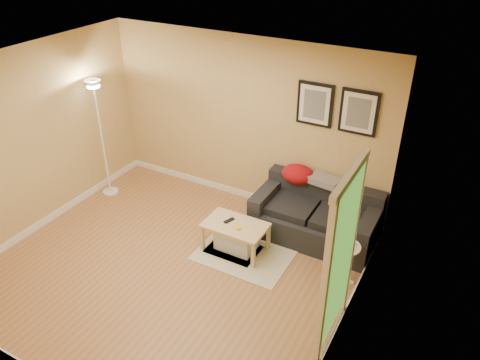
{
  "coord_description": "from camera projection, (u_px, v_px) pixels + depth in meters",
  "views": [
    {
      "loc": [
        3.04,
        -3.69,
        4.08
      ],
      "look_at": [
        0.55,
        0.85,
        1.05
      ],
      "focal_mm": 34.96,
      "sensor_mm": 36.0,
      "label": 1
    }
  ],
  "objects": [
    {
      "name": "floor_lamp",
      "position": [
        103.0,
        143.0,
        7.28
      ],
      "size": [
        0.25,
        0.25,
        1.92
      ],
      "primitive_type": null,
      "color": "white",
      "rests_on": "ground"
    },
    {
      "name": "coffee_table",
      "position": [
        235.0,
        237.0,
        6.34
      ],
      "size": [
        0.85,
        0.52,
        0.42
      ],
      "primitive_type": null,
      "rotation": [
        0.0,
        0.0,
        0.01
      ],
      "color": "beige",
      "rests_on": "ground"
    },
    {
      "name": "wall_front",
      "position": [
        21.0,
        288.0,
        3.95
      ],
      "size": [
        4.5,
        0.0,
        4.5
      ],
      "primitive_type": "plane",
      "rotation": [
        -1.57,
        0.0,
        0.0
      ],
      "color": "tan",
      "rests_on": "ground"
    },
    {
      "name": "wall_right",
      "position": [
        351.0,
        239.0,
        4.53
      ],
      "size": [
        0.0,
        4.0,
        4.0
      ],
      "primitive_type": "plane",
      "rotation": [
        1.57,
        0.0,
        -1.57
      ],
      "color": "tan",
      "rests_on": "ground"
    },
    {
      "name": "side_table",
      "position": [
        344.0,
        263.0,
        5.79
      ],
      "size": [
        0.35,
        0.35,
        0.54
      ],
      "primitive_type": null,
      "color": "white",
      "rests_on": "ground"
    },
    {
      "name": "red_throw",
      "position": [
        298.0,
        174.0,
        6.7
      ],
      "size": [
        0.48,
        0.36,
        0.28
      ],
      "primitive_type": null,
      "color": "#A40F18",
      "rests_on": "sofa"
    },
    {
      "name": "green_runner",
      "position": [
        233.0,
        249.0,
        6.43
      ],
      "size": [
        0.7,
        0.5,
        0.01
      ],
      "primitive_type": "cube",
      "color": "#668C4C",
      "rests_on": "ground"
    },
    {
      "name": "area_rug",
      "position": [
        243.0,
        255.0,
        6.32
      ],
      "size": [
        1.25,
        0.85,
        0.01
      ],
      "primitive_type": "cube",
      "color": "beige",
      "rests_on": "ground"
    },
    {
      "name": "plaid_throw",
      "position": [
        325.0,
        181.0,
        6.52
      ],
      "size": [
        0.45,
        0.32,
        0.1
      ],
      "primitive_type": null,
      "rotation": [
        0.0,
        0.0,
        -0.14
      ],
      "color": "tan",
      "rests_on": "sofa"
    },
    {
      "name": "framed_print_left",
      "position": [
        315.0,
        104.0,
        6.26
      ],
      "size": [
        0.5,
        0.04,
        0.6
      ],
      "primitive_type": null,
      "color": "black",
      "rests_on": "wall_back"
    },
    {
      "name": "baseboard_right",
      "position": [
        337.0,
        329.0,
        5.16
      ],
      "size": [
        0.02,
        4.0,
        0.1
      ],
      "primitive_type": "cube",
      "color": "white",
      "rests_on": "ground"
    },
    {
      "name": "framed_print_right",
      "position": [
        359.0,
        112.0,
        6.01
      ],
      "size": [
        0.5,
        0.04,
        0.6
      ],
      "primitive_type": null,
      "color": "black",
      "rests_on": "wall_back"
    },
    {
      "name": "book_stack",
      "position": [
        346.0,
        243.0,
        5.63
      ],
      "size": [
        0.19,
        0.24,
        0.07
      ],
      "primitive_type": null,
      "rotation": [
        0.0,
        0.0,
        -0.11
      ],
      "color": "teal",
      "rests_on": "side_table"
    },
    {
      "name": "storage_bin",
      "position": [
        237.0,
        238.0,
        6.39
      ],
      "size": [
        0.55,
        0.4,
        0.34
      ],
      "primitive_type": null,
      "color": "white",
      "rests_on": "ground"
    },
    {
      "name": "baseboard_left",
      "position": [
        51.0,
        217.0,
        7.02
      ],
      "size": [
        0.02,
        4.0,
        0.1
      ],
      "primitive_type": "cube",
      "color": "white",
      "rests_on": "ground"
    },
    {
      "name": "baseboard_back",
      "position": [
        244.0,
        194.0,
        7.6
      ],
      "size": [
        4.5,
        0.02,
        0.1
      ],
      "primitive_type": "cube",
      "color": "white",
      "rests_on": "ground"
    },
    {
      "name": "tape_roll",
      "position": [
        238.0,
        228.0,
        6.13
      ],
      "size": [
        0.07,
        0.07,
        0.03
      ],
      "primitive_type": "cylinder",
      "color": "yellow",
      "rests_on": "coffee_table"
    },
    {
      "name": "floor",
      "position": [
        172.0,
        268.0,
        6.12
      ],
      "size": [
        4.5,
        4.5,
        0.0
      ],
      "primitive_type": "plane",
      "color": "#AC7049",
      "rests_on": "ground"
    },
    {
      "name": "wall_back",
      "position": [
        245.0,
        123.0,
        6.98
      ],
      "size": [
        4.5,
        0.0,
        4.5
      ],
      "primitive_type": "plane",
      "rotation": [
        1.57,
        0.0,
        0.0
      ],
      "color": "tan",
      "rests_on": "ground"
    },
    {
      "name": "remote_control",
      "position": [
        229.0,
        220.0,
        6.29
      ],
      "size": [
        0.1,
        0.17,
        0.02
      ],
      "primitive_type": "cube",
      "rotation": [
        0.0,
        0.0,
        -0.34
      ],
      "color": "black",
      "rests_on": "coffee_table"
    },
    {
      "name": "sofa",
      "position": [
        315.0,
        215.0,
        6.51
      ],
      "size": [
        1.7,
        0.9,
        0.75
      ],
      "primitive_type": null,
      "color": "black",
      "rests_on": "ground"
    },
    {
      "name": "doorway",
      "position": [
        338.0,
        268.0,
        4.57
      ],
      "size": [
        0.12,
        1.01,
        2.13
      ],
      "primitive_type": null,
      "color": "white",
      "rests_on": "ground"
    },
    {
      "name": "wall_left",
      "position": [
        31.0,
        142.0,
        6.4
      ],
      "size": [
        0.0,
        4.0,
        4.0
      ],
      "primitive_type": "plane",
      "rotation": [
        1.57,
        0.0,
        1.57
      ],
      "color": "tan",
      "rests_on": "ground"
    },
    {
      "name": "ceiling",
      "position": [
        154.0,
        74.0,
        4.81
      ],
      "size": [
        4.5,
        4.5,
        0.0
      ],
      "primitive_type": "plane",
      "rotation": [
        3.14,
        0.0,
        0.0
      ],
      "color": "white",
      "rests_on": "wall_back"
    }
  ]
}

